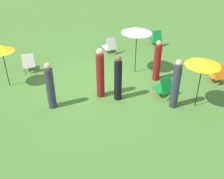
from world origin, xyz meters
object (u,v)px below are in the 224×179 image
person_1 (176,85)px  deckchair_2 (156,39)px  person_2 (118,79)px  person_4 (157,62)px  umbrella_2 (137,30)px  person_3 (50,87)px  deckchair_0 (110,46)px  deckchair_3 (217,75)px  umbrella_0 (1,48)px  umbrella_1 (203,62)px  person_0 (100,74)px  deckchair_5 (28,63)px  deckchair_1 (163,88)px

person_1 → deckchair_2: bearing=56.9°
person_2 → person_4: size_ratio=1.01×
umbrella_2 → person_2: bearing=43.2°
person_2 → person_3: 2.34m
deckchair_0 → person_1: (-0.01, 5.02, 0.49)m
deckchair_2 → deckchair_3: (-0.01, 4.28, 0.00)m
deckchair_0 → deckchair_3: 5.14m
deckchair_3 → person_4: person_4 is taller
deckchair_0 → umbrella_0: umbrella_0 is taller
deckchair_2 → person_3: 7.00m
umbrella_2 → deckchair_2: bearing=-140.3°
umbrella_1 → person_0: bearing=-37.6°
deckchair_0 → person_4: 3.23m
person_2 → deckchair_0: bearing=174.1°
deckchair_2 → deckchair_3: bearing=98.6°
deckchair_5 → person_0: 3.74m
deckchair_1 → deckchair_3: size_ratio=0.98×
deckchair_2 → person_4: 3.60m
deckchair_5 → deckchair_0: bearing=-172.7°
deckchair_0 → deckchair_5: size_ratio=1.00×
person_1 → person_4: (-0.54, -1.87, -0.06)m
person_1 → person_2: 1.99m
deckchair_0 → person_3: bearing=32.7°
umbrella_1 → umbrella_2: (0.59, -3.16, 0.17)m
deckchair_3 → person_1: (2.55, 0.55, 0.49)m
deckchair_0 → deckchair_3: size_ratio=0.98×
person_1 → deckchair_0: bearing=84.8°
umbrella_1 → person_1: bearing=-24.8°
umbrella_1 → umbrella_2: size_ratio=0.91×
person_3 → person_0: bearing=-121.3°
umbrella_1 → person_3: bearing=-25.9°
deckchair_0 → umbrella_1: 5.55m
person_1 → person_2: (1.51, -1.29, -0.03)m
deckchair_5 → person_4: (-4.47, 3.03, 0.43)m
deckchair_5 → deckchair_3: bearing=151.7°
person_3 → umbrella_1: bearing=-143.7°
deckchair_0 → person_3: person_3 is taller
umbrella_1 → person_3: (4.49, -2.18, -0.87)m
deckchair_2 → person_2: person_2 is taller
deckchair_3 → umbrella_1: bearing=38.9°
deckchair_2 → deckchair_3: same height
person_3 → deckchair_0: bearing=-77.8°
deckchair_1 → umbrella_0: bearing=-39.1°
umbrella_2 → person_1: size_ratio=1.10×
umbrella_0 → deckchair_1: bearing=145.5°
deckchair_2 → person_0: person_0 is taller
deckchair_2 → deckchair_0: bearing=4.4°
deckchair_3 → person_0: size_ratio=0.45×
deckchair_3 → person_3: person_3 is taller
deckchair_1 → deckchair_0: bearing=-94.2°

